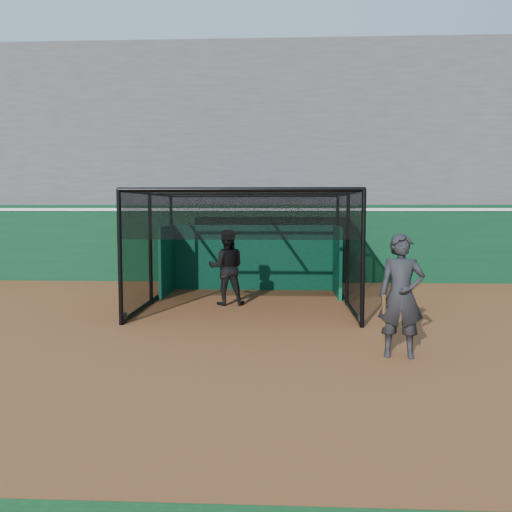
{
  "coord_description": "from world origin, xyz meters",
  "views": [
    {
      "loc": [
        0.73,
        -9.13,
        2.38
      ],
      "look_at": [
        0.19,
        2.0,
        1.4
      ],
      "focal_mm": 38.0,
      "sensor_mm": 36.0,
      "label": 1
    }
  ],
  "objects": [
    {
      "name": "ground",
      "position": [
        0.0,
        0.0,
        0.0
      ],
      "size": [
        120.0,
        120.0,
        0.0
      ],
      "primitive_type": "plane",
      "color": "brown",
      "rests_on": "ground"
    },
    {
      "name": "outfield_wall",
      "position": [
        0.0,
        8.5,
        1.29
      ],
      "size": [
        50.0,
        0.5,
        2.5
      ],
      "color": "#09331A",
      "rests_on": "ground"
    },
    {
      "name": "grandstand",
      "position": [
        0.0,
        12.27,
        4.48
      ],
      "size": [
        50.0,
        7.85,
        8.95
      ],
      "color": "#4C4C4F",
      "rests_on": "ground"
    },
    {
      "name": "batting_cage",
      "position": [
        -0.12,
        4.21,
        1.38
      ],
      "size": [
        4.99,
        5.19,
        2.76
      ],
      "color": "black",
      "rests_on": "ground"
    },
    {
      "name": "batter",
      "position": [
        -0.64,
        4.1,
        0.93
      ],
      "size": [
        0.98,
        0.8,
        1.86
      ],
      "primitive_type": "imported",
      "rotation": [
        0.0,
        0.0,
        3.26
      ],
      "color": "black",
      "rests_on": "ground"
    },
    {
      "name": "on_deck_player",
      "position": [
        2.63,
        -0.49,
        0.99
      ],
      "size": [
        0.77,
        0.56,
        1.98
      ],
      "color": "black",
      "rests_on": "ground"
    }
  ]
}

